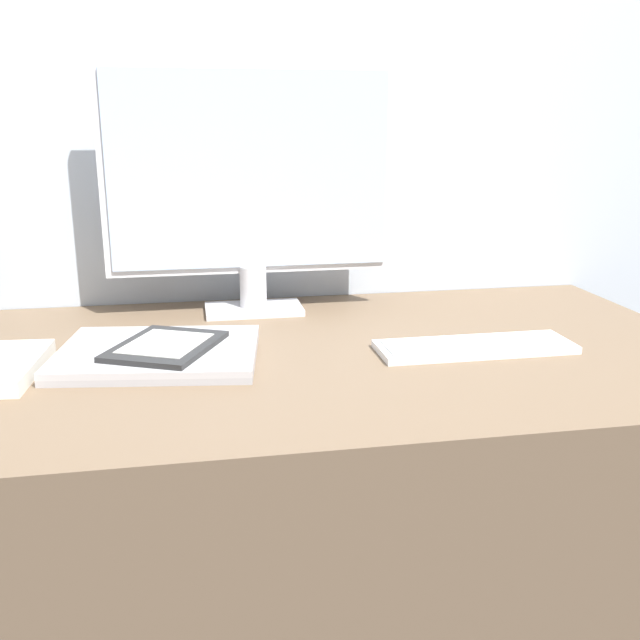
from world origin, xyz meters
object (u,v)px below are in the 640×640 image
(laptop, at_px, (159,353))
(keyboard, at_px, (475,346))
(ereader, at_px, (166,346))
(monitor, at_px, (250,182))

(laptop, bearing_deg, keyboard, -5.31)
(keyboard, bearing_deg, ereader, 175.80)
(keyboard, relative_size, laptop, 0.96)
(keyboard, xyz_separation_m, ereader, (-0.51, 0.04, 0.02))
(laptop, height_order, ereader, ereader)
(keyboard, distance_m, laptop, 0.52)
(monitor, bearing_deg, laptop, -123.25)
(monitor, relative_size, keyboard, 1.71)
(monitor, height_order, keyboard, monitor)
(ereader, bearing_deg, laptop, 137.33)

